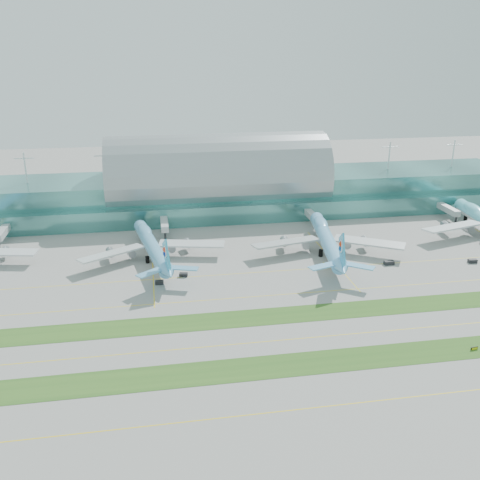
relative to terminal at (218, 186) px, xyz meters
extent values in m
plane|color=gray|center=(-0.01, -128.79, -14.23)|extent=(700.00, 700.00, 0.00)
cube|color=#3D7A75|center=(-0.01, 1.21, -4.23)|extent=(340.00, 42.00, 20.00)
cube|color=#3D7A75|center=(-0.01, -22.79, -9.23)|extent=(340.00, 8.00, 10.00)
ellipsoid|color=#9EA5A8|center=(-0.01, 1.21, 5.77)|extent=(340.00, 46.20, 16.17)
cylinder|color=white|center=(-0.01, 1.21, 13.77)|extent=(0.80, 0.80, 16.00)
cube|color=#B2B7B7|center=(-106.01, -33.79, -8.73)|extent=(3.50, 22.00, 3.00)
cube|color=#B2B7B7|center=(-31.01, -33.79, -8.73)|extent=(3.50, 22.00, 3.00)
cylinder|color=black|center=(-31.01, -43.79, -12.23)|extent=(1.00, 1.00, 4.00)
cube|color=#B2B7B7|center=(43.99, -33.79, -8.73)|extent=(3.50, 22.00, 3.00)
cylinder|color=black|center=(43.99, -43.79, -12.23)|extent=(1.00, 1.00, 4.00)
cube|color=#B2B7B7|center=(118.99, -33.79, -8.73)|extent=(3.50, 22.00, 3.00)
cylinder|color=black|center=(118.99, -43.79, -12.23)|extent=(1.00, 1.00, 4.00)
cube|color=#2D591E|center=(-0.01, -156.79, -14.19)|extent=(420.00, 12.00, 0.08)
cube|color=#2D591E|center=(-0.01, -126.79, -14.19)|extent=(420.00, 12.00, 0.08)
cube|color=yellow|center=(-0.01, -176.79, -14.22)|extent=(420.00, 0.35, 0.01)
cube|color=yellow|center=(-0.01, -142.79, -14.22)|extent=(420.00, 0.35, 0.01)
cube|color=yellow|center=(-0.01, -110.79, -14.22)|extent=(420.00, 0.35, 0.01)
cube|color=yellow|center=(-0.01, -88.79, -14.22)|extent=(420.00, 0.35, 0.01)
cube|color=silver|center=(-99.07, -61.55, -9.02)|extent=(28.21, 12.06, 1.12)
cylinder|color=#60AAD4|center=(-37.49, -66.46, -8.37)|extent=(16.14, 59.62, 5.95)
ellipsoid|color=#60AAD4|center=(-40.37, -50.05, -6.74)|extent=(8.69, 18.79, 4.24)
cone|color=#60AAD4|center=(-43.03, -34.89, -8.37)|extent=(6.69, 5.75, 5.95)
cone|color=#60AAD4|center=(-31.69, -99.54, -7.22)|extent=(7.06, 9.48, 5.65)
cube|color=silver|center=(-54.17, -71.33, -8.76)|extent=(28.25, 21.36, 1.17)
cylinder|color=gray|center=(-50.82, -65.49, -10.77)|extent=(4.13, 5.76, 3.26)
cube|color=silver|center=(-20.15, -65.37, -8.76)|extent=(29.66, 13.07, 1.17)
cylinder|color=gray|center=(-25.30, -61.01, -10.77)|extent=(4.13, 5.76, 3.26)
cube|color=#32B1E2|center=(-32.02, -97.65, -1.18)|extent=(2.75, 12.52, 13.83)
cylinder|color=white|center=(-32.19, -96.70, 0.26)|extent=(1.65, 4.69, 4.61)
cylinder|color=black|center=(-41.40, -44.19, -12.79)|extent=(1.73, 1.73, 2.88)
cylinder|color=black|center=(-39.67, -70.74, -12.79)|extent=(1.73, 1.73, 2.88)
cylinder|color=black|center=(-33.99, -69.74, -12.79)|extent=(1.73, 1.73, 2.88)
cylinder|color=#6DBBF0|center=(39.36, -72.43, -7.99)|extent=(16.38, 63.59, 6.34)
ellipsoid|color=#6DBBF0|center=(42.20, -54.90, -6.25)|extent=(9.02, 19.99, 4.52)
cone|color=#6DBBF0|center=(44.81, -38.71, -7.99)|extent=(7.07, 6.06, 6.34)
cone|color=#6DBBF0|center=(33.65, -107.76, -6.76)|extent=(7.41, 10.05, 6.02)
cube|color=silver|center=(20.87, -71.51, -8.40)|extent=(31.62, 14.31, 1.25)
cylinder|color=#9CA0A5|center=(26.29, -66.79, -10.55)|extent=(4.33, 6.11, 3.48)
cube|color=silver|center=(57.20, -77.38, -8.40)|extent=(30.23, 22.47, 1.25)
cylinder|color=#9CA0A5|center=(53.54, -71.20, -10.55)|extent=(4.33, 6.11, 3.48)
cube|color=#31A5D9|center=(33.98, -105.74, -0.32)|extent=(2.75, 13.36, 14.74)
cylinder|color=white|center=(34.14, -104.73, 1.21)|extent=(1.69, 4.99, 4.91)
cylinder|color=black|center=(43.21, -48.65, -12.69)|extent=(1.84, 1.84, 3.07)
cylinder|color=black|center=(35.68, -75.98, -12.69)|extent=(1.84, 1.84, 3.07)
cylinder|color=black|center=(41.74, -76.95, -12.69)|extent=(1.84, 1.84, 3.07)
ellipsoid|color=#6DDCEF|center=(126.60, -46.03, -5.82)|extent=(8.66, 20.89, 4.76)
cone|color=#6DDCEF|center=(128.61, -28.88, -7.66)|extent=(7.26, 6.12, 6.68)
cube|color=white|center=(104.93, -64.48, -8.09)|extent=(33.29, 16.36, 1.32)
cylinder|color=gray|center=(110.42, -59.27, -10.35)|extent=(4.32, 6.31, 3.66)
cylinder|color=black|center=(127.38, -39.40, -12.61)|extent=(1.94, 1.94, 3.23)
cube|color=black|center=(-35.21, -93.82, -13.47)|extent=(3.30, 2.00, 1.51)
cube|color=black|center=(-25.48, -87.92, -13.51)|extent=(3.61, 2.62, 1.44)
cube|color=gold|center=(34.48, -87.85, -13.44)|extent=(3.60, 2.65, 1.57)
cube|color=black|center=(61.32, -90.03, -13.39)|extent=(4.36, 2.35, 1.67)
cube|color=black|center=(97.46, -94.02, -13.46)|extent=(3.82, 2.30, 1.54)
cube|color=black|center=(58.09, -158.22, -13.71)|extent=(2.45, 0.53, 1.03)
cube|color=#CCD312|center=(58.11, -158.39, -13.71)|extent=(2.05, 0.29, 0.75)
cylinder|color=black|center=(57.25, -158.32, -13.99)|extent=(0.11, 0.11, 0.47)
cylinder|color=black|center=(58.93, -158.12, -13.99)|extent=(0.11, 0.11, 0.47)
camera|label=1|loc=(-35.98, -285.85, 72.78)|focal=40.00mm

